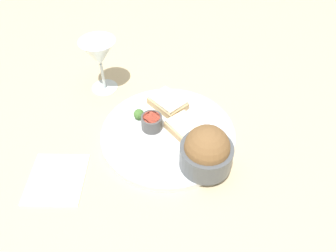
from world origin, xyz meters
TOP-DOWN VIEW (x-y plane):
  - ground_plane at (0.00, 0.00)m, footprint 4.00×4.00m
  - dinner_plate at (0.00, 0.00)m, footprint 0.32×0.32m
  - salad_bowl at (0.12, 0.04)m, footprint 0.11×0.11m
  - sauce_ramekin at (-0.03, -0.03)m, footprint 0.05×0.05m
  - cheese_toast_near at (0.02, 0.04)m, footprint 0.10×0.08m
  - cheese_toast_far at (-0.08, 0.04)m, footprint 0.11×0.09m
  - wine_glass at (-0.24, -0.09)m, footprint 0.09×0.09m
  - garnish at (-0.07, -0.05)m, footprint 0.03×0.03m
  - napkin at (0.02, -0.27)m, footprint 0.17×0.17m

SIDE VIEW (x-z plane):
  - ground_plane at x=0.00m, z-range 0.00..0.00m
  - napkin at x=0.02m, z-range 0.00..0.01m
  - dinner_plate at x=0.00m, z-range 0.00..0.01m
  - cheese_toast_near at x=0.02m, z-range 0.01..0.04m
  - cheese_toast_far at x=-0.08m, z-range 0.01..0.04m
  - garnish at x=-0.07m, z-range 0.01..0.04m
  - sauce_ramekin at x=-0.03m, z-range 0.02..0.05m
  - salad_bowl at x=0.12m, z-range 0.01..0.11m
  - wine_glass at x=-0.24m, z-range 0.04..0.19m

